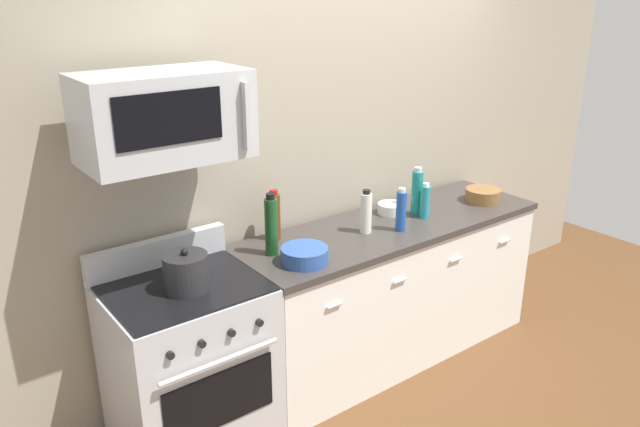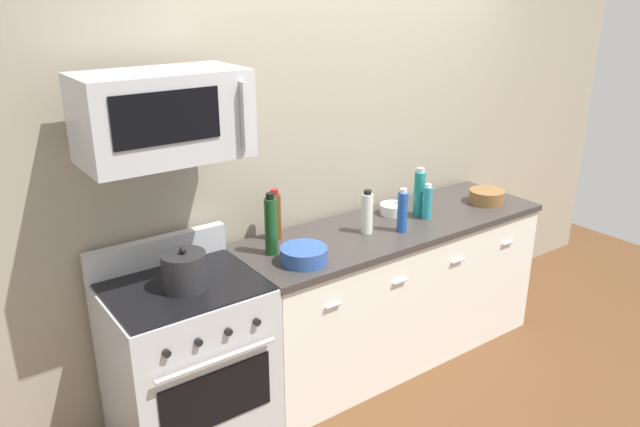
{
  "view_description": "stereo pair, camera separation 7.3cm",
  "coord_description": "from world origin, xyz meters",
  "px_view_note": "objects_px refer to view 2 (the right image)",
  "views": [
    {
      "loc": [
        -2.5,
        -2.56,
        2.31
      ],
      "look_at": [
        -0.6,
        -0.05,
        1.13
      ],
      "focal_mm": 34.66,
      "sensor_mm": 36.0,
      "label": 1
    },
    {
      "loc": [
        -2.44,
        -2.6,
        2.31
      ],
      "look_at": [
        -0.6,
        -0.05,
        1.13
      ],
      "focal_mm": 34.66,
      "sensor_mm": 36.0,
      "label": 2
    }
  ],
  "objects_px": {
    "bottle_wine_amber": "(275,216)",
    "stockpot": "(184,271)",
    "microwave": "(163,116)",
    "bottle_sparkling_teal": "(419,193)",
    "bottle_vinegar_white": "(367,213)",
    "bottle_wine_green": "(271,225)",
    "bottle_soda_blue": "(402,211)",
    "bowl_blue_mixing": "(304,254)",
    "bottle_dish_soap": "(427,202)",
    "bowl_wooden_salad": "(487,196)",
    "range_oven": "(188,362)",
    "bowl_white_ceramic": "(393,209)"
  },
  "relations": [
    {
      "from": "bottle_soda_blue",
      "to": "bottle_vinegar_white",
      "type": "xyz_separation_m",
      "value": [
        -0.18,
        0.1,
        -0.0
      ]
    },
    {
      "from": "microwave",
      "to": "bottle_soda_blue",
      "type": "bearing_deg",
      "value": -6.95
    },
    {
      "from": "bottle_soda_blue",
      "to": "bowl_blue_mixing",
      "type": "height_order",
      "value": "bottle_soda_blue"
    },
    {
      "from": "bottle_wine_green",
      "to": "bowl_wooden_salad",
      "type": "xyz_separation_m",
      "value": [
        1.61,
        -0.13,
        -0.12
      ]
    },
    {
      "from": "bowl_blue_mixing",
      "to": "bowl_white_ceramic",
      "type": "height_order",
      "value": "bowl_blue_mixing"
    },
    {
      "from": "bowl_white_ceramic",
      "to": "bowl_wooden_salad",
      "type": "bearing_deg",
      "value": -17.38
    },
    {
      "from": "bottle_dish_soap",
      "to": "bottle_wine_amber",
      "type": "xyz_separation_m",
      "value": [
        -0.94,
        0.28,
        0.03
      ]
    },
    {
      "from": "range_oven",
      "to": "stockpot",
      "type": "distance_m",
      "value": 0.55
    },
    {
      "from": "bowl_blue_mixing",
      "to": "bowl_wooden_salad",
      "type": "relative_size",
      "value": 1.08
    },
    {
      "from": "bowl_wooden_salad",
      "to": "microwave",
      "type": "bearing_deg",
      "value": 176.76
    },
    {
      "from": "bottle_sparkling_teal",
      "to": "bowl_wooden_salad",
      "type": "distance_m",
      "value": 0.55
    },
    {
      "from": "bottle_wine_amber",
      "to": "bowl_blue_mixing",
      "type": "relative_size",
      "value": 1.18
    },
    {
      "from": "bottle_soda_blue",
      "to": "bottle_wine_green",
      "type": "height_order",
      "value": "bottle_wine_green"
    },
    {
      "from": "bottle_dish_soap",
      "to": "bowl_white_ceramic",
      "type": "bearing_deg",
      "value": 121.42
    },
    {
      "from": "bottle_vinegar_white",
      "to": "range_oven",
      "type": "bearing_deg",
      "value": 179.22
    },
    {
      "from": "bottle_sparkling_teal",
      "to": "stockpot",
      "type": "height_order",
      "value": "bottle_sparkling_teal"
    },
    {
      "from": "bottle_wine_green",
      "to": "stockpot",
      "type": "relative_size",
      "value": 1.61
    },
    {
      "from": "bottle_dish_soap",
      "to": "range_oven",
      "type": "bearing_deg",
      "value": 177.96
    },
    {
      "from": "range_oven",
      "to": "stockpot",
      "type": "height_order",
      "value": "stockpot"
    },
    {
      "from": "microwave",
      "to": "bottle_wine_green",
      "type": "height_order",
      "value": "microwave"
    },
    {
      "from": "microwave",
      "to": "bottle_sparkling_teal",
      "type": "height_order",
      "value": "microwave"
    },
    {
      "from": "bottle_wine_amber",
      "to": "microwave",
      "type": "bearing_deg",
      "value": -165.4
    },
    {
      "from": "bottle_wine_green",
      "to": "bottle_sparkling_teal",
      "type": "bearing_deg",
      "value": -1.7
    },
    {
      "from": "bottle_sparkling_teal",
      "to": "bottle_soda_blue",
      "type": "distance_m",
      "value": 0.31
    },
    {
      "from": "bottle_dish_soap",
      "to": "bowl_blue_mixing",
      "type": "relative_size",
      "value": 0.9
    },
    {
      "from": "microwave",
      "to": "bottle_vinegar_white",
      "type": "relative_size",
      "value": 2.81
    },
    {
      "from": "bowl_blue_mixing",
      "to": "stockpot",
      "type": "height_order",
      "value": "stockpot"
    },
    {
      "from": "bottle_wine_amber",
      "to": "stockpot",
      "type": "distance_m",
      "value": 0.74
    },
    {
      "from": "microwave",
      "to": "bottle_soda_blue",
      "type": "relative_size",
      "value": 2.8
    },
    {
      "from": "bottle_soda_blue",
      "to": "bowl_white_ceramic",
      "type": "xyz_separation_m",
      "value": [
        0.16,
        0.25,
        -0.09
      ]
    },
    {
      "from": "bottle_vinegar_white",
      "to": "stockpot",
      "type": "bearing_deg",
      "value": -178.18
    },
    {
      "from": "bottle_wine_green",
      "to": "bowl_blue_mixing",
      "type": "xyz_separation_m",
      "value": [
        0.08,
        -0.19,
        -0.12
      ]
    },
    {
      "from": "range_oven",
      "to": "bottle_dish_soap",
      "type": "height_order",
      "value": "bottle_dish_soap"
    },
    {
      "from": "range_oven",
      "to": "microwave",
      "type": "bearing_deg",
      "value": 89.71
    },
    {
      "from": "bottle_vinegar_white",
      "to": "bowl_wooden_salad",
      "type": "relative_size",
      "value": 1.13
    },
    {
      "from": "bottle_wine_green",
      "to": "bottle_vinegar_white",
      "type": "bearing_deg",
      "value": -6.53
    },
    {
      "from": "range_oven",
      "to": "bottle_sparkling_teal",
      "type": "xyz_separation_m",
      "value": [
        1.63,
        0.02,
        0.6
      ]
    },
    {
      "from": "range_oven",
      "to": "bowl_white_ceramic",
      "type": "bearing_deg",
      "value": 4.82
    },
    {
      "from": "range_oven",
      "to": "microwave",
      "type": "height_order",
      "value": "microwave"
    },
    {
      "from": "bowl_white_ceramic",
      "to": "bottle_sparkling_teal",
      "type": "bearing_deg",
      "value": -41.06
    },
    {
      "from": "bowl_white_ceramic",
      "to": "bottle_vinegar_white",
      "type": "bearing_deg",
      "value": -157.14
    },
    {
      "from": "bottle_vinegar_white",
      "to": "bottle_wine_green",
      "type": "relative_size",
      "value": 0.76
    },
    {
      "from": "bottle_wine_amber",
      "to": "stockpot",
      "type": "xyz_separation_m",
      "value": [
        -0.68,
        -0.28,
        -0.05
      ]
    },
    {
      "from": "bottle_wine_amber",
      "to": "bottle_sparkling_teal",
      "type": "bearing_deg",
      "value": -11.94
    },
    {
      "from": "bottle_wine_amber",
      "to": "stockpot",
      "type": "height_order",
      "value": "bottle_wine_amber"
    },
    {
      "from": "bowl_wooden_salad",
      "to": "bowl_white_ceramic",
      "type": "bearing_deg",
      "value": 162.62
    },
    {
      "from": "bottle_sparkling_teal",
      "to": "stockpot",
      "type": "bearing_deg",
      "value": -177.34
    },
    {
      "from": "bottle_sparkling_teal",
      "to": "bottle_wine_green",
      "type": "bearing_deg",
      "value": 178.3
    },
    {
      "from": "bottle_dish_soap",
      "to": "bowl_wooden_salad",
      "type": "bearing_deg",
      "value": -2.1
    },
    {
      "from": "bottle_soda_blue",
      "to": "bowl_wooden_salad",
      "type": "xyz_separation_m",
      "value": [
        0.81,
        0.04,
        -0.08
      ]
    }
  ]
}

